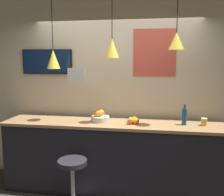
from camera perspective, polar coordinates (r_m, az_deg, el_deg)
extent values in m
cube|color=beige|center=(3.89, 1.01, 1.96)|extent=(8.00, 0.06, 2.90)
cube|color=black|center=(3.72, 0.00, -13.59)|extent=(3.09, 0.57, 0.99)
cube|color=#99754C|center=(3.56, 0.00, -5.90)|extent=(3.13, 0.61, 0.04)
cylinder|color=#B7B7BC|center=(3.40, -8.92, -19.33)|extent=(0.05, 0.05, 0.59)
cylinder|color=#232328|center=(3.26, -9.06, -14.31)|extent=(0.37, 0.37, 0.06)
cylinder|color=beige|center=(3.60, -2.72, -4.78)|extent=(0.27, 0.27, 0.08)
sphere|color=orange|center=(3.58, -2.91, -3.54)|extent=(0.09, 0.09, 0.09)
sphere|color=orange|center=(3.57, -3.58, -3.62)|extent=(0.08, 0.08, 0.08)
sphere|color=orange|center=(3.64, -2.45, -3.32)|extent=(0.09, 0.09, 0.09)
sphere|color=orange|center=(3.62, -2.70, -3.49)|extent=(0.08, 0.08, 0.08)
sphere|color=orange|center=(3.56, 5.15, -5.01)|extent=(0.07, 0.07, 0.07)
sphere|color=orange|center=(3.54, 4.62, -5.08)|extent=(0.07, 0.07, 0.07)
sphere|color=orange|center=(3.46, 4.17, -5.32)|extent=(0.08, 0.08, 0.08)
sphere|color=orange|center=(3.46, 5.37, -5.41)|extent=(0.07, 0.07, 0.07)
sphere|color=orange|center=(3.49, 5.61, -5.20)|extent=(0.08, 0.08, 0.08)
sphere|color=orange|center=(3.57, 5.14, -4.90)|extent=(0.08, 0.08, 0.08)
sphere|color=orange|center=(3.54, 4.29, -5.00)|extent=(0.08, 0.08, 0.08)
cylinder|color=navy|center=(3.54, 16.19, -4.14)|extent=(0.06, 0.06, 0.22)
cylinder|color=navy|center=(3.51, 16.28, -1.91)|extent=(0.03, 0.03, 0.06)
cylinder|color=gold|center=(3.59, 20.27, -5.23)|extent=(0.08, 0.08, 0.09)
cylinder|color=white|center=(3.58, 20.31, -4.44)|extent=(0.08, 0.08, 0.01)
cylinder|color=black|center=(3.72, -13.55, 16.49)|extent=(0.01, 0.01, 0.75)
cone|color=gold|center=(3.69, -13.28, 8.62)|extent=(0.19, 0.19, 0.27)
sphere|color=#F9EFCC|center=(3.69, -13.22, 6.83)|extent=(0.04, 0.04, 0.04)
cylinder|color=black|center=(3.50, 0.00, 18.38)|extent=(0.01, 0.01, 0.61)
cone|color=gold|center=(3.45, 0.00, 11.25)|extent=(0.20, 0.20, 0.26)
sphere|color=#F9EFCC|center=(3.45, 0.00, 9.46)|extent=(0.04, 0.04, 0.04)
cylinder|color=black|center=(3.47, 14.75, 18.79)|extent=(0.01, 0.01, 0.54)
cone|color=gold|center=(3.42, 14.50, 12.48)|extent=(0.21, 0.21, 0.22)
sphere|color=#F9EFCC|center=(3.42, 14.44, 10.93)|extent=(0.04, 0.04, 0.04)
cube|color=black|center=(4.12, -14.60, 8.03)|extent=(0.81, 0.04, 0.38)
cube|color=#0F2347|center=(4.10, -14.71, 8.03)|extent=(0.78, 0.01, 0.35)
cube|color=white|center=(3.33, -8.16, 5.33)|extent=(0.24, 0.01, 0.17)
cube|color=#C64C3D|center=(3.79, 9.67, 10.18)|extent=(0.63, 0.01, 0.69)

